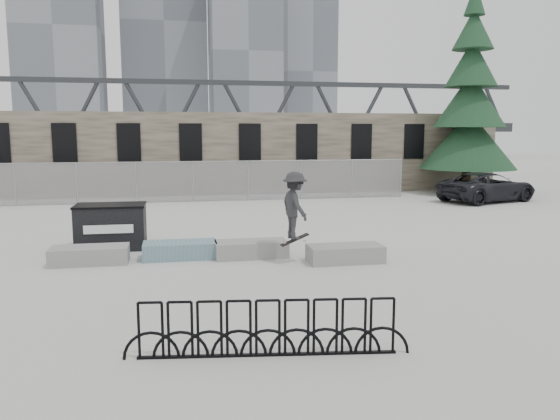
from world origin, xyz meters
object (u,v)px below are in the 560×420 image
(planter_offset, at_px, (345,253))
(planter_center_left, at_px, (180,249))
(planter_center_right, at_px, (251,248))
(bike_rack, at_px, (268,329))
(skateboarder, at_px, (295,206))
(dumpster, at_px, (111,226))
(planter_far_left, at_px, (90,254))
(suv, at_px, (487,187))
(spruce_tree, at_px, (470,111))

(planter_offset, bearing_deg, planter_center_left, 163.37)
(planter_center_right, xyz_separation_m, bike_rack, (-0.70, -6.78, 0.19))
(planter_center_right, relative_size, skateboarder, 1.02)
(planter_offset, relative_size, dumpster, 0.98)
(dumpster, height_order, skateboarder, skateboarder)
(planter_center_right, distance_m, skateboarder, 1.92)
(planter_far_left, bearing_deg, suv, 28.98)
(planter_offset, bearing_deg, dumpster, 154.92)
(bike_rack, distance_m, skateboarder, 6.17)
(planter_far_left, height_order, planter_center_left, same)
(planter_far_left, height_order, spruce_tree, spruce_tree)
(planter_far_left, relative_size, bike_rack, 0.45)
(bike_rack, relative_size, spruce_tree, 0.39)
(planter_far_left, height_order, suv, suv)
(planter_offset, bearing_deg, spruce_tree, 50.77)
(planter_far_left, relative_size, planter_center_right, 1.00)
(planter_center_right, xyz_separation_m, spruce_tree, (14.14, 13.31, 4.35))
(planter_center_right, distance_m, dumpster, 4.40)
(spruce_tree, relative_size, skateboarder, 5.87)
(bike_rack, bearing_deg, skateboarder, 73.51)
(bike_rack, height_order, skateboarder, skateboarder)
(planter_center_right, xyz_separation_m, suv, (13.31, 9.84, 0.48))
(planter_center_left, relative_size, skateboarder, 1.02)
(suv, height_order, skateboarder, skateboarder)
(dumpster, bearing_deg, planter_center_left, -39.04)
(planter_far_left, xyz_separation_m, bike_rack, (3.62, -6.86, 0.19))
(bike_rack, bearing_deg, planter_center_right, 84.15)
(skateboarder, bearing_deg, planter_far_left, 66.78)
(planter_offset, relative_size, bike_rack, 0.45)
(skateboarder, bearing_deg, suv, -60.88)
(suv, xyz_separation_m, skateboarder, (-12.28, -10.80, 0.83))
(planter_far_left, distance_m, suv, 20.15)
(suv, bearing_deg, skateboarder, 113.91)
(planter_center_left, bearing_deg, planter_center_right, -6.95)
(dumpster, distance_m, bike_rack, 9.28)
(suv, distance_m, skateboarder, 16.38)
(bike_rack, relative_size, suv, 0.86)
(planter_center_left, distance_m, suv, 18.04)
(planter_center_left, height_order, bike_rack, bike_rack)
(dumpster, bearing_deg, bike_rack, -68.57)
(bike_rack, distance_m, suv, 21.74)
(planter_center_left, height_order, skateboarder, skateboarder)
(dumpster, distance_m, spruce_tree, 21.74)
(planter_center_right, relative_size, dumpster, 0.98)
(planter_center_right, bearing_deg, planter_far_left, 179.01)
(planter_center_right, relative_size, planter_offset, 1.00)
(dumpster, xyz_separation_m, spruce_tree, (18.08, 11.41, 3.92))
(spruce_tree, distance_m, skateboarder, 19.62)
(spruce_tree, bearing_deg, planter_far_left, -144.34)
(suv, bearing_deg, dumpster, 97.25)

